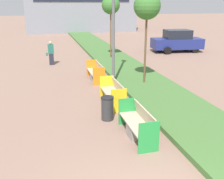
# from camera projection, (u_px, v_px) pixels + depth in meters

# --- Properties ---
(planter_grass_strip) EXTENTS (2.80, 120.00, 0.18)m
(planter_grass_strip) POSITION_uv_depth(u_px,v_px,m) (126.00, 68.00, 16.45)
(planter_grass_strip) COLOR #426B33
(planter_grass_strip) RESTS_ON ground
(building_backdrop) EXTENTS (15.29, 5.66, 8.65)m
(building_backdrop) POSITION_uv_depth(u_px,v_px,m) (80.00, 0.00, 37.41)
(building_backdrop) COLOR gray
(building_backdrop) RESTS_ON ground
(bench_green_frame) EXTENTS (0.65, 1.96, 0.94)m
(bench_green_frame) POSITION_uv_depth(u_px,v_px,m) (138.00, 126.00, 8.17)
(bench_green_frame) COLOR gray
(bench_green_frame) RESTS_ON ground
(bench_yellow_frame) EXTENTS (0.65, 1.96, 0.94)m
(bench_yellow_frame) POSITION_uv_depth(u_px,v_px,m) (113.00, 95.00, 10.89)
(bench_yellow_frame) COLOR gray
(bench_yellow_frame) RESTS_ON ground
(bench_orange_frame) EXTENTS (0.65, 1.95, 0.94)m
(bench_orange_frame) POSITION_uv_depth(u_px,v_px,m) (96.00, 74.00, 14.18)
(bench_orange_frame) COLOR gray
(bench_orange_frame) RESTS_ON ground
(litter_bin) EXTENTS (0.46, 0.46, 0.86)m
(litter_bin) POSITION_uv_depth(u_px,v_px,m) (107.00, 108.00, 9.36)
(litter_bin) COLOR #2D2D30
(litter_bin) RESTS_ON ground
(sapling_tree_near) EXTENTS (1.27, 1.27, 4.51)m
(sapling_tree_near) POSITION_uv_depth(u_px,v_px,m) (147.00, 7.00, 12.17)
(sapling_tree_near) COLOR brown
(sapling_tree_near) RESTS_ON ground
(sapling_tree_far) EXTENTS (1.27, 1.27, 4.50)m
(sapling_tree_far) POSITION_uv_depth(u_px,v_px,m) (111.00, 6.00, 18.33)
(sapling_tree_far) COLOR brown
(sapling_tree_far) RESTS_ON ground
(pedestrian_walking) EXTENTS (0.53, 0.24, 1.60)m
(pedestrian_walking) POSITION_uv_depth(u_px,v_px,m) (51.00, 53.00, 17.59)
(pedestrian_walking) COLOR #232633
(pedestrian_walking) RESTS_ON ground
(parked_car_distant) EXTENTS (4.38, 2.25, 1.86)m
(parked_car_distant) POSITION_uv_depth(u_px,v_px,m) (177.00, 41.00, 22.27)
(parked_car_distant) COLOR navy
(parked_car_distant) RESTS_ON ground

